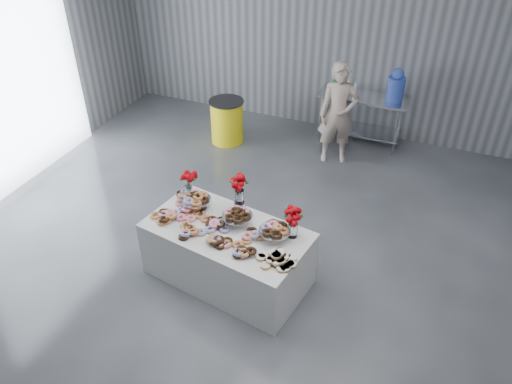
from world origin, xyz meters
TOP-DOWN VIEW (x-y plane):
  - ground at (0.00, 0.00)m, footprint 9.00×9.00m
  - room_walls at (-0.27, 0.07)m, footprint 8.04×9.04m
  - display_table at (-0.06, 0.16)m, footprint 2.04×1.31m
  - prep_table at (0.66, 4.10)m, footprint 1.50×0.60m
  - donut_mounds at (-0.06, 0.11)m, footprint 1.92×1.10m
  - cake_stand_left at (-0.58, 0.40)m, footprint 0.36×0.36m
  - cake_stand_mid at (0.01, 0.30)m, footprint 0.36×0.36m
  - cake_stand_right at (0.50, 0.21)m, footprint 0.36×0.36m
  - danish_pile at (0.65, -0.12)m, footprint 0.48×0.48m
  - bouquet_left at (-0.76, 0.53)m, footprint 0.26×0.26m
  - bouquet_right at (0.68, 0.33)m, footprint 0.26×0.26m
  - bouquet_center at (-0.05, 0.51)m, footprint 0.26×0.26m
  - water_jug at (1.16, 4.10)m, footprint 0.28×0.28m
  - drink_bottles at (0.34, 4.00)m, footprint 0.54×0.08m
  - person at (0.41, 3.37)m, footprint 0.71×0.58m
  - trash_barrel at (-1.52, 3.26)m, footprint 0.61×0.61m

SIDE VIEW (x-z plane):
  - ground at x=0.00m, z-range 0.00..0.00m
  - display_table at x=-0.06m, z-range 0.00..0.75m
  - trash_barrel at x=-1.52m, z-range 0.00..0.78m
  - prep_table at x=0.66m, z-range 0.17..1.07m
  - donut_mounds at x=-0.06m, z-range 0.75..0.84m
  - danish_pile at x=0.65m, z-range 0.75..0.86m
  - person at x=0.41m, z-range 0.00..1.68m
  - cake_stand_left at x=-0.58m, z-range 0.80..0.98m
  - cake_stand_mid at x=0.01m, z-range 0.80..0.98m
  - cake_stand_right at x=0.50m, z-range 0.80..0.98m
  - drink_bottles at x=0.34m, z-range 0.90..1.17m
  - bouquet_left at x=-0.76m, z-range 0.84..1.26m
  - bouquet_right at x=0.68m, z-range 0.84..1.26m
  - bouquet_center at x=-0.05m, z-range 0.84..1.41m
  - water_jug at x=1.16m, z-range 0.87..1.43m
  - room_walls at x=-0.27m, z-range 0.63..4.65m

